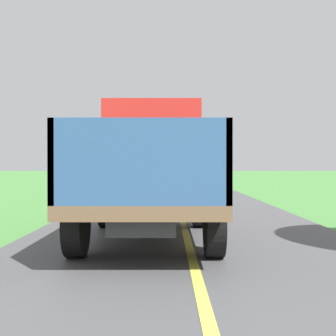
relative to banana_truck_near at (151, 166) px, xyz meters
The scene contains 2 objects.
banana_truck_near is the anchor object (origin of this frame).
banana_truck_far 14.02m from the banana_truck_near, 90.22° to the left, with size 2.38×5.81×2.80m.
Camera 1 is at (-0.36, 2.94, 1.51)m, focal length 49.34 mm.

